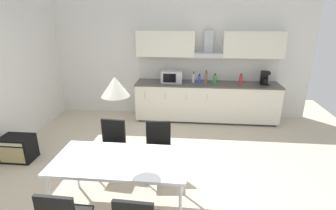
{
  "coord_description": "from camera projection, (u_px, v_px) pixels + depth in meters",
  "views": [
    {
      "loc": [
        0.58,
        -3.35,
        2.45
      ],
      "look_at": [
        0.19,
        0.66,
        1.0
      ],
      "focal_mm": 28.0,
      "sensor_mm": 36.0,
      "label": 1
    }
  ],
  "objects": [
    {
      "name": "bottle_brown",
      "position": [
        206.0,
        78.0,
        5.95
      ],
      "size": [
        0.06,
        0.06,
        0.3
      ],
      "color": "brown",
      "rests_on": "kitchen_counter"
    },
    {
      "name": "microwave",
      "position": [
        172.0,
        76.0,
        6.01
      ],
      "size": [
        0.48,
        0.35,
        0.28
      ],
      "color": "#ADADB2",
      "rests_on": "kitchen_counter"
    },
    {
      "name": "upper_wall_cabinets",
      "position": [
        209.0,
        44.0,
        5.84
      ],
      "size": [
        3.25,
        0.4,
        0.57
      ],
      "color": "silver"
    },
    {
      "name": "bottle_white",
      "position": [
        194.0,
        78.0,
        6.03
      ],
      "size": [
        0.06,
        0.06,
        0.25
      ],
      "color": "white",
      "rests_on": "kitchen_counter"
    },
    {
      "name": "coffee_maker",
      "position": [
        265.0,
        78.0,
        5.85
      ],
      "size": [
        0.18,
        0.19,
        0.3
      ],
      "color": "black",
      "rests_on": "kitchen_counter"
    },
    {
      "name": "dining_table",
      "position": [
        121.0,
        162.0,
        3.23
      ],
      "size": [
        1.64,
        0.83,
        0.73
      ],
      "color": "white",
      "rests_on": "ground_plane"
    },
    {
      "name": "backsplash_tile",
      "position": [
        207.0,
        69.0,
        6.19
      ],
      "size": [
        3.25,
        0.02,
        0.54
      ],
      "primitive_type": "cube",
      "color": "silver",
      "rests_on": "kitchen_counter"
    },
    {
      "name": "ground_plane",
      "position": [
        151.0,
        181.0,
        4.02
      ],
      "size": [
        8.2,
        8.5,
        0.02
      ],
      "primitive_type": "cube",
      "color": "beige"
    },
    {
      "name": "chair_far_right",
      "position": [
        158.0,
        144.0,
        4.0
      ],
      "size": [
        0.43,
        0.43,
        0.87
      ],
      "color": "black",
      "rests_on": "ground_plane"
    },
    {
      "name": "pendant_lamp",
      "position": [
        115.0,
        87.0,
        2.9
      ],
      "size": [
        0.32,
        0.32,
        0.22
      ],
      "primitive_type": "cone",
      "color": "silver"
    },
    {
      "name": "kitchen_counter",
      "position": [
        206.0,
        101.0,
        6.14
      ],
      "size": [
        3.27,
        0.67,
        0.9
      ],
      "color": "#333333",
      "rests_on": "ground_plane"
    },
    {
      "name": "guitar_amp",
      "position": [
        18.0,
        148.0,
        4.51
      ],
      "size": [
        0.52,
        0.37,
        0.44
      ],
      "color": "black",
      "rests_on": "ground_plane"
    },
    {
      "name": "bottle_green",
      "position": [
        215.0,
        79.0,
        5.95
      ],
      "size": [
        0.07,
        0.07,
        0.23
      ],
      "color": "green",
      "rests_on": "kitchen_counter"
    },
    {
      "name": "chair_far_left",
      "position": [
        112.0,
        142.0,
        4.06
      ],
      "size": [
        0.43,
        0.43,
        0.87
      ],
      "color": "black",
      "rests_on": "ground_plane"
    },
    {
      "name": "wall_back",
      "position": [
        169.0,
        57.0,
        6.24
      ],
      "size": [
        6.56,
        0.1,
        2.84
      ],
      "primitive_type": "cube",
      "color": "silver",
      "rests_on": "ground_plane"
    },
    {
      "name": "bottle_blue",
      "position": [
        199.0,
        79.0,
        5.96
      ],
      "size": [
        0.06,
        0.06,
        0.22
      ],
      "color": "blue",
      "rests_on": "kitchen_counter"
    },
    {
      "name": "bottle_red",
      "position": [
        241.0,
        80.0,
        5.88
      ],
      "size": [
        0.08,
        0.08,
        0.24
      ],
      "color": "red",
      "rests_on": "kitchen_counter"
    }
  ]
}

